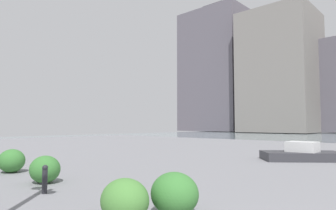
{
  "coord_description": "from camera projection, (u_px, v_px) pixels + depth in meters",
  "views": [
    {
      "loc": [
        -0.29,
        2.46,
        1.59
      ],
      "look_at": [
        7.83,
        -6.38,
        2.4
      ],
      "focal_mm": 31.37,
      "sensor_mm": 36.0,
      "label": 1
    }
  ],
  "objects": [
    {
      "name": "building_annex",
      "position": [
        280.0,
        73.0,
        64.76
      ],
      "size": [
        14.72,
        14.53,
        26.19
      ],
      "color": "gray",
      "rests_on": "ground"
    },
    {
      "name": "building_highrise",
      "position": [
        218.0,
        71.0,
        79.11
      ],
      "size": [
        17.03,
        14.25,
        34.0
      ],
      "color": "#5B5660",
      "rests_on": "ground"
    },
    {
      "name": "bollard_near",
      "position": [
        45.0,
        178.0,
        6.79
      ],
      "size": [
        0.13,
        0.13,
        0.66
      ],
      "color": "#232328",
      "rests_on": "ground"
    },
    {
      "name": "bollard_mid",
      "position": [
        43.0,
        171.0,
        7.86
      ],
      "size": [
        0.13,
        0.13,
        0.66
      ],
      "color": "#232328",
      "rests_on": "ground"
    },
    {
      "name": "shrub_low",
      "position": [
        175.0,
        194.0,
        5.15
      ],
      "size": [
        0.89,
        0.8,
        0.75
      ],
      "color": "#387533",
      "rests_on": "ground"
    },
    {
      "name": "shrub_round",
      "position": [
        45.0,
        169.0,
        8.01
      ],
      "size": [
        0.87,
        0.79,
        0.74
      ],
      "color": "#387533",
      "rests_on": "ground"
    },
    {
      "name": "shrub_wide",
      "position": [
        125.0,
        201.0,
        4.76
      ],
      "size": [
        0.84,
        0.76,
        0.71
      ],
      "color": "#477F38",
      "rests_on": "ground"
    },
    {
      "name": "shrub_tall",
      "position": [
        12.0,
        161.0,
        9.77
      ],
      "size": [
        0.91,
        0.82,
        0.77
      ],
      "color": "#387533",
      "rests_on": "ground"
    },
    {
      "name": "boat",
      "position": [
        303.0,
        156.0,
        13.1
      ],
      "size": [
        3.65,
        3.4,
        0.95
      ],
      "color": "#333338",
      "rests_on": "ground"
    }
  ]
}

